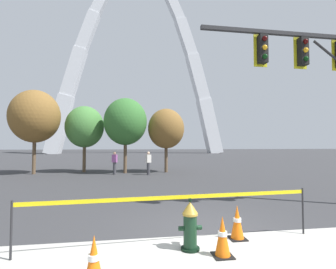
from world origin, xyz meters
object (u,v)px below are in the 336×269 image
(traffic_cone_by_hydrant, at_px, (223,237))
(traffic_cone_mid_sidewalk, at_px, (94,261))
(pedestrian_walking_left, at_px, (148,163))
(traffic_cone_curb_edge, at_px, (237,222))
(pedestrian_standing_center, at_px, (115,163))
(monument_arch, at_px, (138,69))
(fire_hydrant, at_px, (190,226))
(traffic_signal_gantry, at_px, (333,77))

(traffic_cone_by_hydrant, relative_size, traffic_cone_mid_sidewalk, 1.00)
(traffic_cone_by_hydrant, relative_size, pedestrian_walking_left, 0.46)
(traffic_cone_curb_edge, bearing_deg, pedestrian_standing_center, 105.15)
(traffic_cone_by_hydrant, relative_size, pedestrian_standing_center, 0.46)
(traffic_cone_by_hydrant, height_order, monument_arch, monument_arch)
(traffic_cone_mid_sidewalk, xyz_separation_m, pedestrian_standing_center, (-0.57, 13.88, 0.46))
(traffic_cone_mid_sidewalk, xyz_separation_m, traffic_cone_curb_edge, (2.81, 1.37, 0.00))
(pedestrian_walking_left, relative_size, pedestrian_standing_center, 1.00)
(traffic_cone_by_hydrant, relative_size, monument_arch, 0.01)
(traffic_cone_curb_edge, xyz_separation_m, pedestrian_walking_left, (-1.06, 11.91, 0.46))
(traffic_cone_curb_edge, relative_size, pedestrian_standing_center, 0.46)
(traffic_cone_by_hydrant, xyz_separation_m, pedestrian_walking_left, (-0.44, 12.65, 0.46))
(monument_arch, bearing_deg, traffic_cone_mid_sidewalk, -92.28)
(monument_arch, xyz_separation_m, pedestrian_standing_center, (-2.90, -44.57, -20.60))
(fire_hydrant, relative_size, pedestrian_walking_left, 0.62)
(pedestrian_standing_center, bearing_deg, fire_hydrant, -80.11)
(traffic_signal_gantry, bearing_deg, traffic_cone_mid_sidewalk, -154.77)
(traffic_cone_by_hydrant, height_order, pedestrian_walking_left, pedestrian_walking_left)
(pedestrian_standing_center, bearing_deg, traffic_cone_by_hydrant, -78.22)
(fire_hydrant, height_order, traffic_signal_gantry, traffic_signal_gantry)
(fire_hydrant, bearing_deg, pedestrian_standing_center, 99.89)
(fire_hydrant, distance_m, pedestrian_standing_center, 13.08)
(traffic_cone_by_hydrant, height_order, traffic_signal_gantry, traffic_signal_gantry)
(traffic_cone_by_hydrant, bearing_deg, traffic_cone_curb_edge, 50.18)
(monument_arch, height_order, pedestrian_walking_left, monument_arch)
(fire_hydrant, bearing_deg, traffic_cone_mid_sidewalk, -149.15)
(traffic_cone_mid_sidewalk, relative_size, traffic_signal_gantry, 0.11)
(traffic_signal_gantry, height_order, pedestrian_standing_center, traffic_signal_gantry)
(traffic_cone_mid_sidewalk, bearing_deg, traffic_cone_by_hydrant, 16.01)
(traffic_cone_mid_sidewalk, xyz_separation_m, pedestrian_walking_left, (1.75, 13.28, 0.46))
(fire_hydrant, relative_size, traffic_cone_curb_edge, 1.36)
(traffic_cone_by_hydrant, distance_m, traffic_signal_gantry, 6.79)
(traffic_cone_by_hydrant, relative_size, traffic_signal_gantry, 0.11)
(traffic_cone_mid_sidewalk, distance_m, monument_arch, 62.16)
(fire_hydrant, distance_m, traffic_cone_curb_edge, 1.20)
(monument_arch, distance_m, pedestrian_standing_center, 49.18)
(pedestrian_walking_left, bearing_deg, traffic_cone_mid_sidewalk, -97.49)
(monument_arch, distance_m, pedestrian_walking_left, 49.64)
(fire_hydrant, height_order, pedestrian_standing_center, pedestrian_standing_center)
(traffic_signal_gantry, xyz_separation_m, monument_arch, (-4.72, 55.12, 17.15))
(traffic_signal_gantry, bearing_deg, monument_arch, 94.90)
(traffic_cone_curb_edge, distance_m, pedestrian_walking_left, 11.97)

